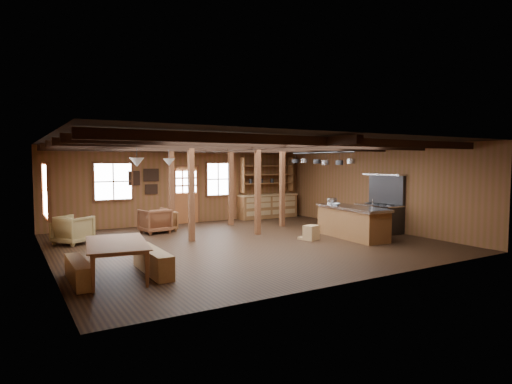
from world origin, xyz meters
TOP-DOWN VIEW (x-y plane):
  - room at (0.00, 0.00)m, footprint 10.04×9.04m
  - ceiling_joists at (0.00, 0.18)m, footprint 9.80×8.82m
  - timber_posts at (0.52, 2.08)m, footprint 3.95×2.35m
  - back_door at (0.00, 4.45)m, footprint 1.02×0.08m
  - window_back_left at (-2.60, 4.46)m, footprint 1.32×0.06m
  - window_back_right at (1.30, 4.46)m, footprint 1.02×0.06m
  - window_left at (-4.96, 0.50)m, footprint 0.14×1.24m
  - notice_boards at (-1.50, 4.46)m, footprint 1.08×0.03m
  - back_counter at (3.40, 4.20)m, footprint 2.55×0.60m
  - pendant_lamps at (-2.25, 1.00)m, footprint 1.86×2.36m
  - pot_rack at (2.93, 0.35)m, footprint 0.34×3.00m
  - kitchen_island at (3.09, -0.98)m, footprint 1.06×2.56m
  - step_stool at (1.84, -0.62)m, footprint 0.56×0.47m
  - commercial_range at (4.65, -0.61)m, footprint 0.79×1.52m
  - dining_table at (-3.90, -1.90)m, footprint 1.40×2.13m
  - bench_wall at (-4.65, -1.90)m, footprint 0.29×1.55m
  - bench_aisle at (-3.23, -1.90)m, footprint 0.33×1.75m
  - armchair_a at (-1.68, 2.90)m, footprint 0.95×0.97m
  - armchair_b at (-1.27, 3.17)m, footprint 0.72×0.74m
  - armchair_c at (-4.19, 2.25)m, footprint 1.20×1.19m
  - counter_pot at (3.16, 0.02)m, footprint 0.31×0.31m
  - bowl at (2.93, -0.43)m, footprint 0.32×0.32m

SIDE VIEW (x-z plane):
  - step_stool at x=1.84m, z-range 0.00..0.42m
  - bench_wall at x=-4.65m, z-range 0.00..0.43m
  - bench_aisle at x=-3.23m, z-range 0.00..0.48m
  - armchair_b at x=-1.27m, z-range 0.00..0.66m
  - dining_table at x=-3.90m, z-range 0.00..0.70m
  - armchair_a at x=-1.68m, z-range 0.00..0.78m
  - armchair_c at x=-4.19m, z-range 0.00..0.79m
  - kitchen_island at x=3.09m, z-range -0.12..1.08m
  - back_counter at x=3.40m, z-range -0.62..1.83m
  - commercial_range at x=4.65m, z-range -0.32..1.55m
  - back_door at x=0.00m, z-range -0.19..1.96m
  - bowl at x=2.93m, z-range 0.94..1.00m
  - counter_pot at x=3.16m, z-range 0.94..1.12m
  - room at x=0.00m, z-range -0.02..2.82m
  - timber_posts at x=0.52m, z-range 0.00..2.80m
  - window_back_left at x=-2.60m, z-range 0.94..2.26m
  - window_back_right at x=1.30m, z-range 0.94..2.26m
  - window_left at x=-4.96m, z-range 0.94..2.26m
  - notice_boards at x=-1.50m, z-range 1.19..2.09m
  - pendant_lamps at x=-2.25m, z-range 1.92..2.58m
  - pot_rack at x=2.93m, z-range 2.10..2.50m
  - ceiling_joists at x=0.00m, z-range 2.59..2.77m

